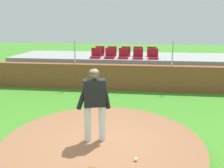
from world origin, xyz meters
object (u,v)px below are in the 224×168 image
(stadium_chair_0, at_px, (96,55))
(stadium_chair_5, at_px, (100,53))
(stadium_chair_2, at_px, (123,55))
(stadium_chair_8, at_px, (138,53))
(stadium_chair_6, at_px, (112,53))
(stadium_chair_9, at_px, (152,54))
(baseball, at_px, (136,159))
(stadium_chair_7, at_px, (126,53))
(pitcher, at_px, (95,99))
(stadium_chair_4, at_px, (153,56))
(stadium_chair_1, at_px, (110,55))
(stadium_chair_3, at_px, (138,56))

(stadium_chair_0, height_order, stadium_chair_5, same)
(stadium_chair_2, distance_m, stadium_chair_8, 1.15)
(stadium_chair_5, relative_size, stadium_chair_6, 1.00)
(stadium_chair_0, height_order, stadium_chair_9, same)
(stadium_chair_0, xyz_separation_m, stadium_chair_5, (0.03, 0.93, 0.00))
(baseball, distance_m, stadium_chair_5, 8.77)
(stadium_chair_6, bearing_deg, baseball, 100.34)
(stadium_chair_5, relative_size, stadium_chair_7, 1.00)
(pitcher, height_order, stadium_chair_6, pitcher)
(stadium_chair_5, bearing_deg, stadium_chair_8, -179.92)
(stadium_chair_2, relative_size, stadium_chair_5, 1.00)
(stadium_chair_2, xyz_separation_m, stadium_chair_4, (1.45, 0.03, 0.00))
(pitcher, height_order, stadium_chair_1, pitcher)
(stadium_chair_1, distance_m, stadium_chair_3, 1.39)
(stadium_chair_4, bearing_deg, stadium_chair_8, -49.75)
(baseball, height_order, stadium_chair_3, stadium_chair_3)
(stadium_chair_0, height_order, stadium_chair_2, same)
(stadium_chair_3, bearing_deg, baseball, 90.96)
(stadium_chair_1, xyz_separation_m, stadium_chair_8, (1.37, 0.94, 0.00))
(pitcher, height_order, baseball, pitcher)
(pitcher, relative_size, baseball, 23.83)
(stadium_chair_3, height_order, stadium_chair_5, same)
(baseball, bearing_deg, stadium_chair_0, 106.54)
(pitcher, distance_m, stadium_chair_2, 6.71)
(baseball, bearing_deg, stadium_chair_1, 101.46)
(stadium_chair_0, xyz_separation_m, stadium_chair_8, (2.08, 0.93, 0.00))
(baseball, relative_size, stadium_chair_6, 0.15)
(pitcher, xyz_separation_m, stadium_chair_1, (-0.53, 6.68, 0.13))
(stadium_chair_8, bearing_deg, stadium_chair_4, 130.25)
(stadium_chair_4, bearing_deg, stadium_chair_6, -21.63)
(stadium_chair_7, height_order, stadium_chair_9, same)
(stadium_chair_1, xyz_separation_m, stadium_chair_9, (2.08, 0.92, 0.00))
(stadium_chair_4, distance_m, stadium_chair_5, 2.94)
(stadium_chair_1, bearing_deg, stadium_chair_7, -128.23)
(stadium_chair_0, xyz_separation_m, stadium_chair_2, (1.38, 0.02, 0.00))
(stadium_chair_1, distance_m, stadium_chair_7, 1.17)
(stadium_chair_3, bearing_deg, stadium_chair_4, -176.28)
(stadium_chair_0, bearing_deg, stadium_chair_2, -179.30)
(baseball, height_order, stadium_chair_4, stadium_chair_4)
(stadium_chair_0, bearing_deg, stadium_chair_6, -128.00)
(stadium_chair_3, bearing_deg, stadium_chair_5, -24.39)
(stadium_chair_0, height_order, stadium_chair_6, same)
(stadium_chair_9, bearing_deg, stadium_chair_5, -0.42)
(stadium_chair_0, height_order, stadium_chair_3, same)
(stadium_chair_4, bearing_deg, stadium_chair_7, -31.85)
(stadium_chair_1, bearing_deg, stadium_chair_3, -179.82)
(stadium_chair_1, height_order, stadium_chair_7, same)
(stadium_chair_7, distance_m, stadium_chair_9, 1.35)
(stadium_chair_3, bearing_deg, stadium_chair_0, -0.14)
(stadium_chair_2, distance_m, stadium_chair_9, 1.67)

